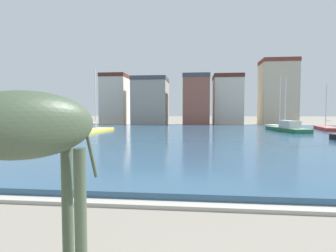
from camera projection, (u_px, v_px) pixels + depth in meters
The scene contains 12 objects.
harbor_water at pixel (193, 135), 29.66m from camera, with size 84.86×43.22×0.33m, color #2D5170.
quay_edge_coping at pixel (183, 206), 7.96m from camera, with size 84.86×0.50×0.12m, color #ADA89E.
giraffe_statue at pixel (15, 133), 3.37m from camera, with size 2.21×2.48×5.09m.
sailboat_yellow at pixel (97, 131), 34.08m from camera, with size 2.83×9.17×8.25m.
sailboat_green at pixel (285, 129), 34.33m from camera, with size 3.59×8.99×7.26m.
sailboat_white at pixel (279, 127), 42.36m from camera, with size 4.19×7.21×8.38m.
sailboat_red at pixel (325, 129), 37.24m from camera, with size 3.17×8.03×6.52m.
townhouse_tall_gabled at pixel (115, 99), 58.23m from camera, with size 5.44×6.59×10.83m.
townhouse_end_terrace at pixel (151, 101), 54.12m from camera, with size 6.94×7.04×9.65m.
townhouse_corner_house at pixel (196, 100), 53.11m from camera, with size 5.20×6.30×10.09m.
townhouse_narrow_midrow at pixel (227, 100), 55.39m from camera, with size 5.81×7.83×10.25m.
townhouse_wide_warehouse at pixel (278, 93), 54.25m from camera, with size 6.89×5.78×13.27m.
Camera 1 is at (0.36, -0.95, 2.88)m, focal length 28.53 mm.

